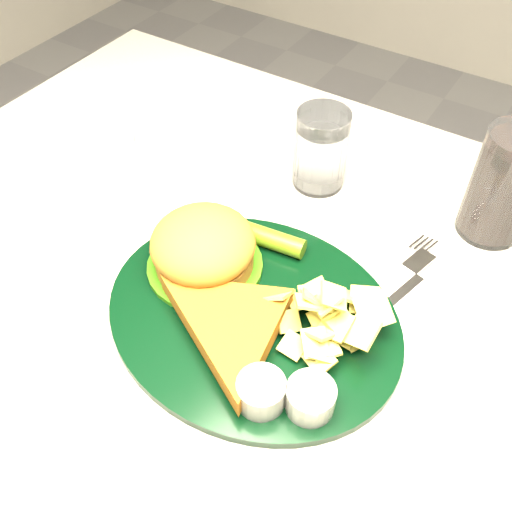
{
  "coord_description": "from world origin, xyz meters",
  "views": [
    {
      "loc": [
        0.2,
        -0.4,
        1.28
      ],
      "look_at": [
        -0.03,
        -0.03,
        0.8
      ],
      "focal_mm": 40.0,
      "sensor_mm": 36.0,
      "label": 1
    }
  ],
  "objects_px": {
    "water_glass": "(321,150)",
    "fork_napkin": "(388,302)",
    "dinner_plate": "(253,297)",
    "cola_glass": "(504,186)",
    "table": "(282,421)"
  },
  "relations": [
    {
      "from": "water_glass",
      "to": "fork_napkin",
      "type": "bearing_deg",
      "value": -41.12
    },
    {
      "from": "dinner_plate",
      "to": "fork_napkin",
      "type": "bearing_deg",
      "value": 42.25
    },
    {
      "from": "dinner_plate",
      "to": "water_glass",
      "type": "height_order",
      "value": "water_glass"
    },
    {
      "from": "water_glass",
      "to": "fork_napkin",
      "type": "distance_m",
      "value": 0.24
    },
    {
      "from": "cola_glass",
      "to": "water_glass",
      "type": "bearing_deg",
      "value": -171.59
    },
    {
      "from": "table",
      "to": "cola_glass",
      "type": "height_order",
      "value": "cola_glass"
    },
    {
      "from": "cola_glass",
      "to": "table",
      "type": "bearing_deg",
      "value": -128.94
    },
    {
      "from": "table",
      "to": "dinner_plate",
      "type": "height_order",
      "value": "dinner_plate"
    },
    {
      "from": "water_glass",
      "to": "fork_napkin",
      "type": "height_order",
      "value": "water_glass"
    },
    {
      "from": "dinner_plate",
      "to": "fork_napkin",
      "type": "relative_size",
      "value": 1.96
    },
    {
      "from": "cola_glass",
      "to": "dinner_plate",
      "type": "bearing_deg",
      "value": -122.19
    },
    {
      "from": "cola_glass",
      "to": "fork_napkin",
      "type": "relative_size",
      "value": 0.84
    },
    {
      "from": "water_glass",
      "to": "cola_glass",
      "type": "xyz_separation_m",
      "value": [
        0.23,
        0.03,
        0.02
      ]
    },
    {
      "from": "table",
      "to": "water_glass",
      "type": "relative_size",
      "value": 10.45
    },
    {
      "from": "dinner_plate",
      "to": "fork_napkin",
      "type": "height_order",
      "value": "dinner_plate"
    }
  ]
}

